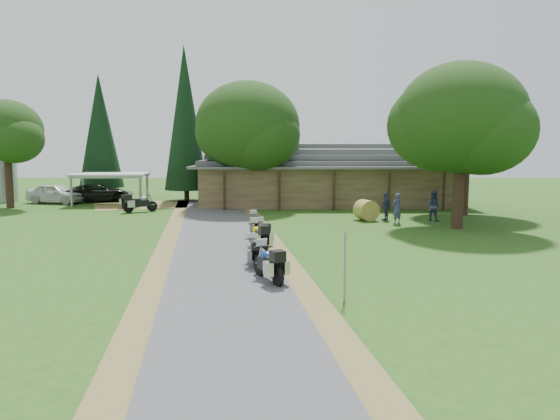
{
  "coord_description": "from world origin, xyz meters",
  "views": [
    {
      "loc": [
        2.22,
        -20.11,
        4.71
      ],
      "look_at": [
        2.12,
        6.12,
        1.6
      ],
      "focal_mm": 35.0,
      "sensor_mm": 36.0,
      "label": 1
    }
  ],
  "objects_px": {
    "motorcycle_carport_a": "(128,200)",
    "motorcycle_carport_b": "(140,202)",
    "carport": "(111,189)",
    "hay_bale": "(366,210)",
    "motorcycle_row_c": "(258,235)",
    "motorcycle_row_b": "(253,250)",
    "motorcycle_row_a": "(268,262)",
    "motorcycle_row_e": "(255,223)",
    "car_dark_suv": "(98,188)",
    "motorcycle_row_d": "(263,231)",
    "lodge": "(329,174)",
    "car_white_sedan": "(56,191)"
  },
  "relations": [
    {
      "from": "motorcycle_row_d",
      "to": "motorcycle_carport_a",
      "type": "xyz_separation_m",
      "value": [
        -10.79,
        15.32,
        -0.01
      ]
    },
    {
      "from": "motorcycle_carport_a",
      "to": "carport",
      "type": "bearing_deg",
      "value": 50.07
    },
    {
      "from": "motorcycle_row_e",
      "to": "motorcycle_carport_b",
      "type": "xyz_separation_m",
      "value": [
        -8.61,
        9.9,
        0.11
      ]
    },
    {
      "from": "motorcycle_carport_a",
      "to": "hay_bale",
      "type": "bearing_deg",
      "value": -103.95
    },
    {
      "from": "lodge",
      "to": "motorcycle_row_e",
      "type": "xyz_separation_m",
      "value": [
        -5.23,
        -15.62,
        -1.82
      ]
    },
    {
      "from": "motorcycle_row_a",
      "to": "hay_bale",
      "type": "height_order",
      "value": "motorcycle_row_a"
    },
    {
      "from": "car_white_sedan",
      "to": "car_dark_suv",
      "type": "xyz_separation_m",
      "value": [
        3.04,
        1.29,
        0.11
      ]
    },
    {
      "from": "hay_bale",
      "to": "car_white_sedan",
      "type": "bearing_deg",
      "value": 156.97
    },
    {
      "from": "motorcycle_carport_a",
      "to": "motorcycle_carport_b",
      "type": "relative_size",
      "value": 0.81
    },
    {
      "from": "motorcycle_carport_a",
      "to": "hay_bale",
      "type": "xyz_separation_m",
      "value": [
        17.04,
        -7.02,
        0.05
      ]
    },
    {
      "from": "car_dark_suv",
      "to": "car_white_sedan",
      "type": "bearing_deg",
      "value": 90.63
    },
    {
      "from": "motorcycle_row_c",
      "to": "lodge",
      "type": "bearing_deg",
      "value": -34.53
    },
    {
      "from": "carport",
      "to": "car_white_sedan",
      "type": "relative_size",
      "value": 0.95
    },
    {
      "from": "carport",
      "to": "motorcycle_carport_a",
      "type": "height_order",
      "value": "carport"
    },
    {
      "from": "motorcycle_row_a",
      "to": "motorcycle_row_c",
      "type": "xyz_separation_m",
      "value": [
        -0.6,
        5.73,
        0.0
      ]
    },
    {
      "from": "motorcycle_row_a",
      "to": "motorcycle_row_d",
      "type": "distance_m",
      "value": 7.3
    },
    {
      "from": "motorcycle_row_e",
      "to": "hay_bale",
      "type": "distance_m",
      "value": 8.84
    },
    {
      "from": "motorcycle_row_d",
      "to": "motorcycle_row_e",
      "type": "height_order",
      "value": "motorcycle_row_e"
    },
    {
      "from": "motorcycle_row_a",
      "to": "motorcycle_row_e",
      "type": "bearing_deg",
      "value": -19.21
    },
    {
      "from": "carport",
      "to": "motorcycle_row_a",
      "type": "bearing_deg",
      "value": -66.67
    },
    {
      "from": "lodge",
      "to": "motorcycle_carport_b",
      "type": "distance_m",
      "value": 15.08
    },
    {
      "from": "car_dark_suv",
      "to": "motorcycle_carport_a",
      "type": "distance_m",
      "value": 5.8
    },
    {
      "from": "car_dark_suv",
      "to": "motorcycle_carport_b",
      "type": "height_order",
      "value": "car_dark_suv"
    },
    {
      "from": "motorcycle_row_a",
      "to": "hay_bale",
      "type": "relative_size",
      "value": 1.57
    },
    {
      "from": "lodge",
      "to": "motorcycle_row_e",
      "type": "relative_size",
      "value": 11.7
    },
    {
      "from": "carport",
      "to": "hay_bale",
      "type": "distance_m",
      "value": 21.16
    },
    {
      "from": "car_dark_suv",
      "to": "motorcycle_row_a",
      "type": "relative_size",
      "value": 2.9
    },
    {
      "from": "carport",
      "to": "car_dark_suv",
      "type": "relative_size",
      "value": 0.98
    },
    {
      "from": "motorcycle_row_b",
      "to": "motorcycle_row_c",
      "type": "bearing_deg",
      "value": -12.79
    },
    {
      "from": "car_white_sedan",
      "to": "motorcycle_row_d",
      "type": "distance_m",
      "value": 25.47
    },
    {
      "from": "motorcycle_row_d",
      "to": "hay_bale",
      "type": "relative_size",
      "value": 1.38
    },
    {
      "from": "motorcycle_row_b",
      "to": "hay_bale",
      "type": "xyz_separation_m",
      "value": [
        6.45,
        13.03,
        0.05
      ]
    },
    {
      "from": "carport",
      "to": "motorcycle_row_b",
      "type": "xyz_separation_m",
      "value": [
        12.57,
        -22.27,
        -0.65
      ]
    },
    {
      "from": "motorcycle_row_b",
      "to": "carport",
      "type": "bearing_deg",
      "value": 17.74
    },
    {
      "from": "carport",
      "to": "motorcycle_row_c",
      "type": "bearing_deg",
      "value": -61.24
    },
    {
      "from": "motorcycle_row_a",
      "to": "hay_bale",
      "type": "xyz_separation_m",
      "value": [
        5.8,
        15.59,
        -0.05
      ]
    },
    {
      "from": "hay_bale",
      "to": "motorcycle_row_c",
      "type": "bearing_deg",
      "value": -122.97
    },
    {
      "from": "lodge",
      "to": "motorcycle_carport_a",
      "type": "bearing_deg",
      "value": -169.33
    },
    {
      "from": "motorcycle_row_c",
      "to": "carport",
      "type": "bearing_deg",
      "value": 12.73
    },
    {
      "from": "motorcycle_row_c",
      "to": "motorcycle_carport_b",
      "type": "distance_m",
      "value": 16.71
    },
    {
      "from": "motorcycle_row_b",
      "to": "motorcycle_carport_b",
      "type": "xyz_separation_m",
      "value": [
        -8.93,
        17.25,
        0.13
      ]
    },
    {
      "from": "motorcycle_row_d",
      "to": "hay_bale",
      "type": "height_order",
      "value": "hay_bale"
    },
    {
      "from": "lodge",
      "to": "motorcycle_carport_a",
      "type": "relative_size",
      "value": 12.3
    },
    {
      "from": "carport",
      "to": "hay_bale",
      "type": "xyz_separation_m",
      "value": [
        19.02,
        -9.25,
        -0.61
      ]
    },
    {
      "from": "motorcycle_row_a",
      "to": "motorcycle_carport_b",
      "type": "bearing_deg",
      "value": 1.0
    },
    {
      "from": "car_dark_suv",
      "to": "motorcycle_row_c",
      "type": "height_order",
      "value": "car_dark_suv"
    },
    {
      "from": "carport",
      "to": "motorcycle_row_a",
      "type": "distance_m",
      "value": 28.14
    },
    {
      "from": "motorcycle_row_a",
      "to": "carport",
      "type": "bearing_deg",
      "value": 3.22
    },
    {
      "from": "motorcycle_row_c",
      "to": "motorcycle_row_b",
      "type": "bearing_deg",
      "value": 158.17
    },
    {
      "from": "car_white_sedan",
      "to": "motorcycle_row_c",
      "type": "distance_m",
      "value": 26.52
    }
  ]
}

